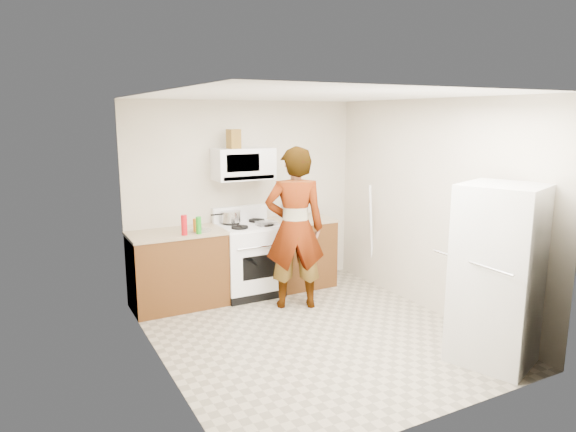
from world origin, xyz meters
TOP-DOWN VIEW (x-y plane):
  - floor at (0.00, 0.00)m, footprint 3.60×3.60m
  - back_wall at (0.00, 1.79)m, footprint 3.20×0.02m
  - right_wall at (1.59, 0.00)m, footprint 0.02×3.60m
  - cabinet_left at (-1.04, 1.49)m, footprint 1.12×0.62m
  - counter_left at (-1.04, 1.49)m, footprint 1.14×0.64m
  - cabinet_right at (0.68, 1.49)m, footprint 0.80×0.62m
  - counter_right at (0.68, 1.49)m, footprint 0.82×0.64m
  - gas_range at (-0.10, 1.48)m, footprint 0.76×0.65m
  - microwave at (-0.10, 1.61)m, footprint 0.76×0.38m
  - person at (0.22, 0.82)m, footprint 0.84×0.71m
  - fridge at (1.22, -1.31)m, footprint 0.91×0.91m
  - kettle at (0.61, 1.72)m, footprint 0.20×0.20m
  - jug at (-0.25, 1.56)m, footprint 0.16×0.16m
  - saucepan at (-0.27, 1.65)m, footprint 0.30×0.30m
  - tray at (0.09, 1.34)m, footprint 0.27×0.19m
  - bottle_spray at (-1.00, 1.28)m, footprint 0.09×0.09m
  - bottle_hot_sauce at (-0.84, 1.37)m, footprint 0.07×0.07m
  - bottle_green_cap at (-0.83, 1.26)m, footprint 0.08×0.08m
  - pot_lid at (-0.76, 1.40)m, footprint 0.35×0.35m
  - broom at (1.56, 1.08)m, footprint 0.26×0.20m

SIDE VIEW (x-z plane):
  - floor at x=0.00m, z-range 0.00..0.00m
  - cabinet_left at x=-1.04m, z-range 0.00..0.90m
  - cabinet_right at x=0.68m, z-range 0.00..0.90m
  - gas_range at x=-0.10m, z-range -0.08..1.05m
  - broom at x=1.56m, z-range 0.01..1.40m
  - fridge at x=1.22m, z-range 0.00..1.70m
  - counter_left at x=-1.04m, z-range 0.90..0.93m
  - counter_right at x=0.68m, z-range 0.90..0.93m
  - pot_lid at x=-0.76m, z-range 0.94..0.95m
  - tray at x=0.09m, z-range 0.93..0.98m
  - person at x=0.22m, z-range 0.00..1.96m
  - bottle_hot_sauce at x=-0.84m, z-range 0.94..1.10m
  - saucepan at x=-0.27m, z-range 0.95..1.09m
  - kettle at x=0.61m, z-range 0.94..1.13m
  - bottle_green_cap at x=-0.83m, z-range 0.94..1.14m
  - bottle_spray at x=-1.00m, z-range 0.94..1.17m
  - back_wall at x=0.00m, z-range 0.00..2.50m
  - right_wall at x=1.59m, z-range 0.00..2.50m
  - microwave at x=-0.10m, z-range 1.50..1.90m
  - jug at x=-0.25m, z-range 1.90..2.14m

